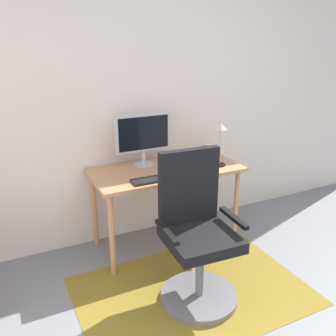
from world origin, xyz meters
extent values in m
cube|color=beige|center=(0.00, 2.20, 1.30)|extent=(6.00, 0.10, 2.60)
cube|color=olive|center=(-0.09, 1.10, 0.00)|extent=(1.70, 1.16, 0.01)
cube|color=tan|center=(0.04, 1.82, 0.73)|extent=(1.30, 0.62, 0.03)
cylinder|color=tan|center=(-0.55, 1.57, 0.36)|extent=(0.04, 0.04, 0.71)
cylinder|color=tan|center=(0.63, 1.57, 0.36)|extent=(0.04, 0.04, 0.71)
cylinder|color=tan|center=(-0.55, 2.07, 0.36)|extent=(0.04, 0.04, 0.71)
cylinder|color=tan|center=(0.63, 2.07, 0.36)|extent=(0.04, 0.04, 0.71)
cylinder|color=#B2B2B7|center=(-0.10, 1.99, 0.75)|extent=(0.18, 0.18, 0.01)
cylinder|color=#B2B2B7|center=(-0.10, 1.99, 0.81)|extent=(0.04, 0.04, 0.12)
cube|color=#B7B7BC|center=(-0.10, 1.99, 1.04)|extent=(0.50, 0.04, 0.33)
cube|color=black|center=(-0.10, 1.97, 1.04)|extent=(0.46, 0.00, 0.29)
cube|color=black|center=(-0.13, 1.61, 0.75)|extent=(0.43, 0.13, 0.02)
ellipsoid|color=black|center=(0.17, 1.58, 0.76)|extent=(0.06, 0.10, 0.03)
cylinder|color=#713587|center=(0.54, 1.99, 0.79)|extent=(0.08, 0.08, 0.09)
cube|color=black|center=(0.39, 1.94, 0.75)|extent=(0.12, 0.16, 0.01)
cylinder|color=black|center=(0.50, 1.68, 0.75)|extent=(0.11, 0.11, 0.01)
cylinder|color=beige|center=(0.50, 1.68, 0.91)|extent=(0.02, 0.02, 0.31)
cone|color=beige|center=(0.50, 1.68, 1.10)|extent=(0.10, 0.10, 0.06)
cylinder|color=slate|center=(-0.09, 1.00, 0.03)|extent=(0.56, 0.56, 0.05)
cylinder|color=slate|center=(-0.09, 1.00, 0.26)|extent=(0.06, 0.06, 0.42)
cube|color=black|center=(-0.09, 1.00, 0.51)|extent=(0.50, 0.50, 0.08)
cube|color=black|center=(-0.07, 1.20, 0.82)|extent=(0.45, 0.09, 0.55)
cube|color=black|center=(-0.34, 1.01, 0.62)|extent=(0.06, 0.33, 0.03)
cube|color=black|center=(0.17, 0.98, 0.62)|extent=(0.06, 0.33, 0.03)
camera|label=1|loc=(-1.27, -0.91, 1.84)|focal=39.59mm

